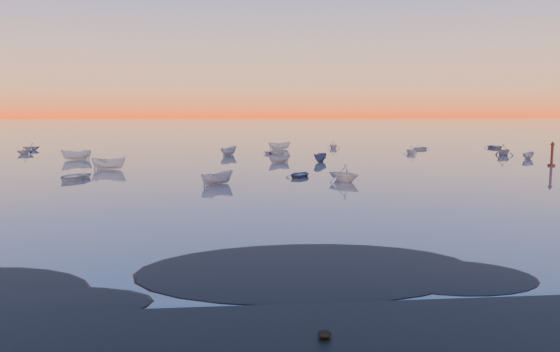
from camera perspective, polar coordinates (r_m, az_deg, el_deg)
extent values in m
plane|color=#645954|center=(123.17, -4.82, 3.52)|extent=(600.00, 600.00, 0.00)
imported|color=gray|center=(54.64, -6.58, -0.87)|extent=(3.51, 3.99, 1.31)
imported|color=#B8B8B3|center=(56.70, 6.66, -0.59)|extent=(4.11, 3.89, 1.37)
cylinder|color=#40130D|center=(80.33, 26.49, 0.99)|extent=(0.95, 0.95, 0.32)
cylinder|color=#40130D|center=(80.22, 26.54, 1.93)|extent=(0.34, 0.34, 2.75)
cone|color=#40130D|center=(80.11, 26.60, 3.10)|extent=(0.63, 0.63, 0.53)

